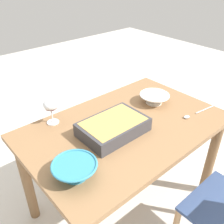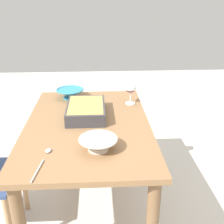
{
  "view_description": "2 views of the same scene",
  "coord_description": "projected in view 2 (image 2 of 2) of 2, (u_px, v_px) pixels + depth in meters",
  "views": [
    {
      "loc": [
        -0.89,
        -0.9,
        1.61
      ],
      "look_at": [
        -0.03,
        0.09,
        0.79
      ],
      "focal_mm": 39.95,
      "sensor_mm": 36.0,
      "label": 1
    },
    {
      "loc": [
        1.66,
        0.07,
        1.51
      ],
      "look_at": [
        -0.1,
        0.17,
        0.75
      ],
      "focal_mm": 44.89,
      "sensor_mm": 36.0,
      "label": 2
    }
  ],
  "objects": [
    {
      "name": "mixing_bowl",
      "position": [
        70.0,
        93.0,
        2.24
      ],
      "size": [
        0.22,
        0.22,
        0.08
      ],
      "color": "teal",
      "rests_on": "dining_table"
    },
    {
      "name": "wine_glass",
      "position": [
        131.0,
        89.0,
        2.1
      ],
      "size": [
        0.09,
        0.09,
        0.17
      ],
      "color": "white",
      "rests_on": "dining_table"
    },
    {
      "name": "serving_spoon",
      "position": [
        44.0,
        158.0,
        1.43
      ],
      "size": [
        0.29,
        0.06,
        0.01
      ],
      "color": "silver",
      "rests_on": "dining_table"
    },
    {
      "name": "dining_table",
      "position": [
        88.0,
        138.0,
        1.88
      ],
      "size": [
        1.25,
        0.81,
        0.72
      ],
      "color": "olive",
      "rests_on": "ground_plane"
    },
    {
      "name": "small_bowl",
      "position": [
        98.0,
        143.0,
        1.51
      ],
      "size": [
        0.21,
        0.21,
        0.07
      ],
      "color": "white",
      "rests_on": "dining_table"
    },
    {
      "name": "casserole_dish",
      "position": [
        86.0,
        110.0,
        1.92
      ],
      "size": [
        0.38,
        0.26,
        0.08
      ],
      "color": "#38383D",
      "rests_on": "dining_table"
    },
    {
      "name": "ground_plane",
      "position": [
        91.0,
        209.0,
        2.12
      ],
      "size": [
        8.0,
        8.0,
        0.0
      ],
      "primitive_type": "plane",
      "color": "beige"
    }
  ]
}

